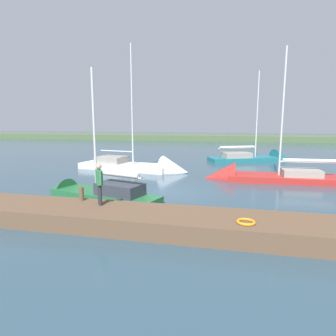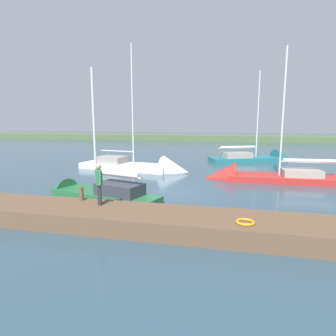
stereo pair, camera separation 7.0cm
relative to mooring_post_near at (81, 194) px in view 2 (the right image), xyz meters
name	(u,v)px [view 2 (the right image)]	position (x,y,z in m)	size (l,w,h in m)	color
ground_plane	(173,193)	(-3.18, -4.98, -1.02)	(200.00, 200.00, 0.00)	#2D4756
far_shoreline	(218,140)	(-3.18, -55.27, -1.02)	(180.00, 8.00, 2.40)	#4C603D
dock_pier	(143,220)	(-3.18, 0.87, -0.67)	(21.21, 2.50, 0.72)	brown
mooring_post_near	(81,194)	(0.00, 0.00, 0.00)	(0.21, 0.21, 0.62)	brown
life_ring_buoy	(245,222)	(-7.08, 1.37, -0.26)	(0.66, 0.66, 0.10)	orange
sailboat_mid_channel	(259,179)	(-8.50, -10.01, -0.95)	(10.00, 2.79, 10.51)	#B22823
sailboat_outer_mooring	(261,160)	(-9.61, -21.17, -0.92)	(9.83, 6.11, 10.74)	#1E6B75
sailboat_far_left	(144,168)	(0.90, -12.10, -0.82)	(10.41, 4.12, 11.81)	white
sailboat_near_dock	(92,195)	(1.05, -2.90, -0.87)	(7.86, 3.85, 7.86)	#236638
person_on_dock	(99,181)	(-1.11, 0.43, 0.73)	(0.46, 0.55, 1.78)	#28282D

